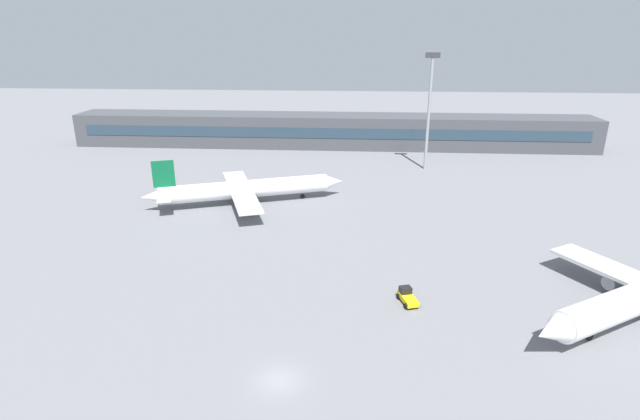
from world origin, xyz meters
TOP-DOWN VIEW (x-y plane):
  - ground_plane at (0.00, 40.00)m, footprint 400.00×400.00m
  - terminal_building at (0.00, 102.40)m, footprint 145.66×12.13m
  - airplane_mid at (-13.75, 51.02)m, footprint 37.11×26.56m
  - baggage_tug_yellow at (13.58, 15.67)m, footprint 2.65×3.88m
  - floodlight_tower_west at (23.60, 79.27)m, footprint 3.20×0.80m

SIDE VIEW (x-z plane):
  - ground_plane at x=0.00m, z-range 0.00..0.00m
  - baggage_tug_yellow at x=13.58m, z-range -0.08..1.67m
  - airplane_mid at x=-13.75m, z-range -1.86..7.67m
  - terminal_building at x=0.00m, z-range 0.00..9.00m
  - floodlight_tower_west at x=23.60m, z-range 2.04..28.91m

